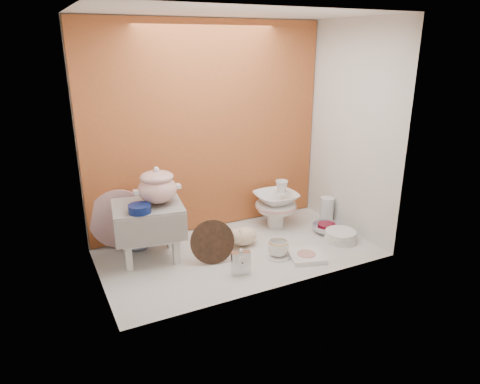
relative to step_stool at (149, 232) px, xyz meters
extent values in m
plane|color=silver|center=(0.55, -0.18, -0.19)|extent=(1.80, 1.80, 0.00)
cube|color=#B0562C|center=(0.55, 0.32, 0.56)|extent=(1.80, 0.06, 1.50)
cube|color=silver|center=(-0.35, -0.18, 0.56)|extent=(0.06, 1.00, 1.50)
cube|color=silver|center=(1.45, -0.18, 0.56)|extent=(0.06, 1.00, 1.50)
cube|color=white|center=(0.55, -0.18, 1.31)|extent=(1.80, 1.00, 0.06)
cylinder|color=#0B1954|center=(-0.08, -0.11, 0.21)|extent=(0.18, 0.18, 0.05)
imported|color=silver|center=(-0.04, 0.19, -0.06)|extent=(0.30, 0.30, 0.25)
cube|color=silver|center=(0.43, -0.45, -0.10)|extent=(0.12, 0.06, 0.17)
ellipsoid|color=beige|center=(0.63, -0.11, -0.11)|extent=(0.25, 0.17, 0.14)
cylinder|color=white|center=(0.75, -0.36, -0.18)|extent=(0.20, 0.20, 0.01)
imported|color=white|center=(0.75, -0.36, -0.12)|extent=(0.14, 0.14, 0.11)
cube|color=white|center=(0.91, -0.46, -0.17)|extent=(0.27, 0.27, 0.03)
cylinder|color=white|center=(1.28, -0.35, -0.15)|extent=(0.27, 0.27, 0.07)
imported|color=silver|center=(1.27, -0.19, -0.15)|extent=(0.23, 0.23, 0.07)
cylinder|color=silver|center=(1.39, -0.04, -0.08)|extent=(0.13, 0.13, 0.21)
camera|label=1|loc=(-0.62, -2.54, 1.15)|focal=32.46mm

